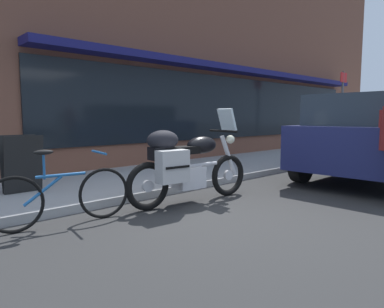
{
  "coord_description": "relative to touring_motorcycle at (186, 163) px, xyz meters",
  "views": [
    {
      "loc": [
        -3.39,
        -3.13,
        1.28
      ],
      "look_at": [
        0.32,
        0.83,
        0.7
      ],
      "focal_mm": 32.63,
      "sensor_mm": 36.0,
      "label": 1
    }
  ],
  "objects": [
    {
      "name": "ground_plane",
      "position": [
        0.01,
        -0.61,
        -0.61
      ],
      "size": [
        80.0,
        80.0,
        0.0
      ],
      "primitive_type": "plane",
      "color": "#2B2B2B"
    },
    {
      "name": "storefront_building",
      "position": [
        5.25,
        3.4,
        2.84
      ],
      "size": [
        18.47,
        0.9,
        7.06
      ],
      "color": "brown",
      "rests_on": "ground_plane"
    },
    {
      "name": "touring_motorcycle",
      "position": [
        0.0,
        0.0,
        0.0
      ],
      "size": [
        2.17,
        0.62,
        1.41
      ],
      "color": "black",
      "rests_on": "ground_plane"
    },
    {
      "name": "parked_bicycle",
      "position": [
        -1.75,
        0.25,
        -0.25
      ],
      "size": [
        1.66,
        0.48,
        0.91
      ],
      "color": "black",
      "rests_on": "ground_plane"
    },
    {
      "name": "sandwich_board_sign",
      "position": [
        -1.66,
        1.92,
        -0.05
      ],
      "size": [
        0.55,
        0.4,
        0.88
      ],
      "color": "black",
      "rests_on": "sidewalk_curb"
    },
    {
      "name": "parking_sign_pole",
      "position": [
        8.43,
        1.45,
        1.07
      ],
      "size": [
        0.44,
        0.07,
        2.66
      ],
      "color": "#59595B",
      "rests_on": "sidewalk_curb"
    },
    {
      "name": "parked_minivan",
      "position": [
        4.23,
        -1.18,
        0.29
      ],
      "size": [
        4.55,
        2.14,
        1.68
      ],
      "color": "#191E4C",
      "rests_on": "ground_plane"
    },
    {
      "name": "sidewalk_curb",
      "position": [
        9.01,
        1.93,
        -0.55
      ],
      "size": [
        30.0,
        2.62,
        0.12
      ],
      "color": "#979797",
      "rests_on": "ground_plane"
    }
  ]
}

